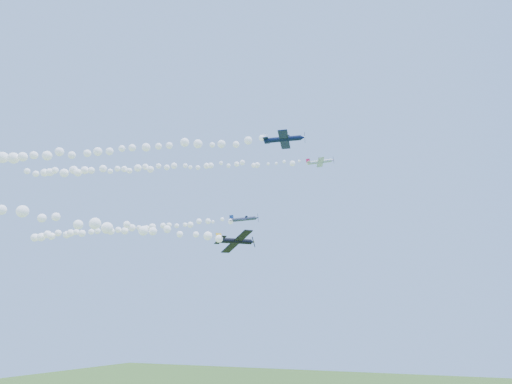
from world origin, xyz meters
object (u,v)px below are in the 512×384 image
at_px(plane_grey, 244,219).
at_px(plane_black, 236,241).
at_px(plane_navy, 284,139).
at_px(plane_white, 320,162).

distance_m(plane_grey, plane_black, 32.38).
bearing_deg(plane_navy, plane_black, 176.39).
bearing_deg(plane_black, plane_white, 1.53).
distance_m(plane_white, plane_black, 29.82).
height_order(plane_navy, plane_grey, plane_navy).
distance_m(plane_navy, plane_black, 20.53).
bearing_deg(plane_white, plane_grey, 139.90).
relative_size(plane_navy, plane_grey, 1.06).
bearing_deg(plane_black, plane_grey, 53.11).
xyz_separation_m(plane_navy, plane_black, (-8.62, -1.67, -18.55)).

